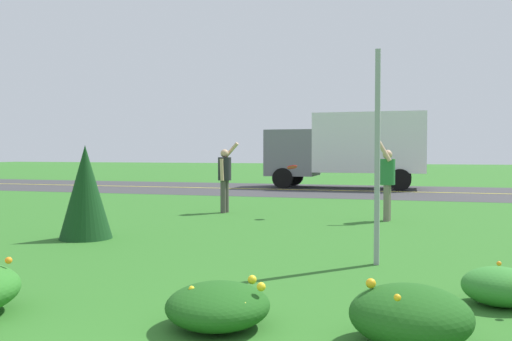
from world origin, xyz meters
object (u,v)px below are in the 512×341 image
person_catcher_green_shirt (387,178)px  box_truck_gray (348,146)px  person_thrower_dark_shirt (225,175)px  frisbee_red (292,167)px  sign_post_near_path (377,158)px

person_catcher_green_shirt → box_truck_gray: bearing=101.0°
person_thrower_dark_shirt → frisbee_red: 1.94m
sign_post_near_path → box_truck_gray: bearing=97.9°
person_thrower_dark_shirt → box_truck_gray: bearing=79.3°
frisbee_red → box_truck_gray: box_truck_gray is taller
sign_post_near_path → frisbee_red: sign_post_near_path is taller
sign_post_near_path → person_thrower_dark_shirt: bearing=127.6°
box_truck_gray → person_catcher_green_shirt: bearing=-79.0°
sign_post_near_path → person_catcher_green_shirt: (-0.08, 4.89, -0.51)m
person_thrower_dark_shirt → frisbee_red: person_thrower_dark_shirt is taller
sign_post_near_path → person_catcher_green_shirt: 4.91m
frisbee_red → box_truck_gray: (0.09, 10.86, 0.60)m
person_thrower_dark_shirt → sign_post_near_path: bearing=-52.4°
person_thrower_dark_shirt → frisbee_red: (1.87, -0.48, 0.22)m
person_catcher_green_shirt → sign_post_near_path: bearing=-89.1°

